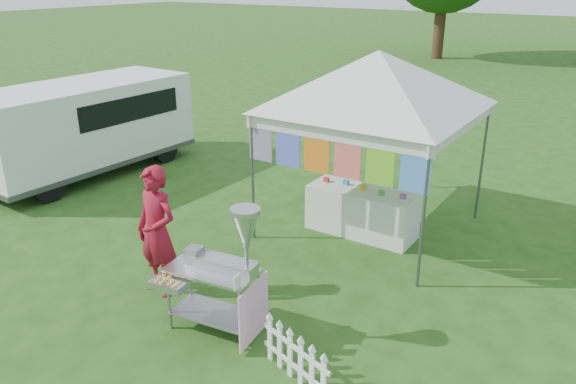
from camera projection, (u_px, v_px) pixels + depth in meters
The scene contains 7 objects.
ground at pixel (247, 326), 6.99m from camera, with size 120.00×120.00×0.00m, color #244814.
canopy_main at pixel (379, 51), 8.62m from camera, with size 4.24×4.24×3.45m.
donut_cart at pixel (224, 261), 6.50m from camera, with size 1.22×0.97×1.69m.
vendor at pixel (157, 232), 7.45m from camera, with size 0.66×0.43×1.80m, color maroon.
cargo_van at pixel (88, 125), 12.08m from camera, with size 2.07×4.77×1.95m.
picket_fence at pixel (295, 358), 5.96m from camera, with size 1.03×0.36×0.56m.
display_table at pixel (362, 212), 9.36m from camera, with size 1.80×0.70×0.77m, color white.
Camera 1 is at (3.66, -4.65, 4.11)m, focal length 35.00 mm.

